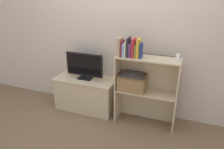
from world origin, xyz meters
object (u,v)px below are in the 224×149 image
object	(u,v)px
laptop	(133,74)
book_olive	(136,51)
book_ivory	(126,49)
book_navy	(141,51)
book_tan	(120,47)
book_mustard	(138,48)
book_crimson	(134,48)
book_maroon	(123,48)
baby_monitor	(178,57)
tv_stand	(86,94)
storage_basket_left	(132,82)
book_skyblue	(124,49)
book_plum	(131,50)
book_charcoal	(128,47)
tv	(84,65)

from	to	relation	value
laptop	book_olive	bearing A→B (deg)	-35.60
book_ivory	book_navy	size ratio (longest dim) A/B	1.09
book_tan	book_ivory	xyz separation A→B (m)	(0.09, 0.00, -0.02)
book_mustard	book_ivory	bearing A→B (deg)	180.00
book_crimson	book_mustard	world-z (taller)	book_mustard
book_tan	book_navy	xyz separation A→B (m)	(0.29, 0.00, -0.03)
book_maroon	laptop	size ratio (longest dim) A/B	0.67
book_crimson	book_olive	bearing A→B (deg)	0.00
book_crimson	baby_monitor	xyz separation A→B (m)	(0.56, 0.04, -0.08)
tv_stand	storage_basket_left	distance (m)	0.87
book_skyblue	book_navy	distance (m)	0.22
book_navy	book_skyblue	bearing A→B (deg)	180.00
book_maroon	book_plum	xyz separation A→B (m)	(0.11, -0.00, -0.01)
book_skyblue	book_charcoal	world-z (taller)	book_charcoal
book_skyblue	book_plum	size ratio (longest dim) A/B	0.97
book_crimson	laptop	world-z (taller)	book_crimson
book_crimson	storage_basket_left	bearing A→B (deg)	106.73
book_plum	baby_monitor	size ratio (longest dim) A/B	1.53
baby_monitor	storage_basket_left	xyz separation A→B (m)	(-0.57, -0.02, -0.42)
tv_stand	book_ivory	size ratio (longest dim) A/B	4.58
book_skyblue	book_olive	world-z (taller)	book_skyblue
laptop	book_charcoal	bearing A→B (deg)	-155.72
book_skyblue	storage_basket_left	size ratio (longest dim) A/B	0.46
tv_stand	book_olive	distance (m)	1.18
book_mustard	storage_basket_left	world-z (taller)	book_mustard
tv	book_charcoal	xyz separation A→B (m)	(0.72, -0.10, 0.39)
tv_stand	book_navy	xyz separation A→B (m)	(0.89, -0.10, 0.85)
book_crimson	storage_basket_left	size ratio (longest dim) A/B	0.64
tv	book_navy	distance (m)	0.97
book_charcoal	book_olive	distance (m)	0.11
book_tan	book_charcoal	bearing A→B (deg)	0.00
book_olive	storage_basket_left	xyz separation A→B (m)	(-0.04, 0.03, -0.46)
book_charcoal	laptop	size ratio (longest dim) A/B	0.84
book_olive	book_navy	xyz separation A→B (m)	(0.07, 0.00, 0.01)
tv	book_olive	distance (m)	0.90
baby_monitor	storage_basket_left	bearing A→B (deg)	-178.49
tv	laptop	xyz separation A→B (m)	(0.78, -0.07, -0.00)
tv	book_plum	bearing A→B (deg)	-7.84
book_navy	laptop	bearing A→B (deg)	164.79
book_skyblue	baby_monitor	xyz separation A→B (m)	(0.69, 0.04, -0.04)
book_tan	laptop	bearing A→B (deg)	9.12
book_ivory	book_mustard	world-z (taller)	book_mustard
tv	book_maroon	size ratio (longest dim) A/B	2.91
book_ivory	book_plum	world-z (taller)	book_ivory
book_ivory	book_charcoal	bearing A→B (deg)	0.00
laptop	baby_monitor	bearing A→B (deg)	1.51
book_maroon	book_mustard	xyz separation A→B (m)	(0.22, -0.00, 0.02)
book_crimson	book_mustard	size ratio (longest dim) A/B	0.99
baby_monitor	laptop	distance (m)	0.65
tv	book_skyblue	world-z (taller)	book_skyblue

